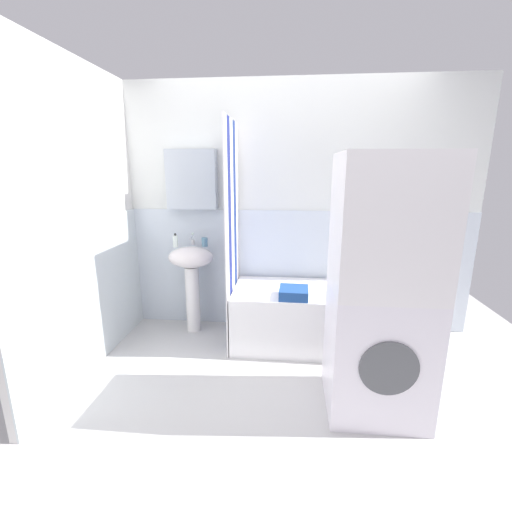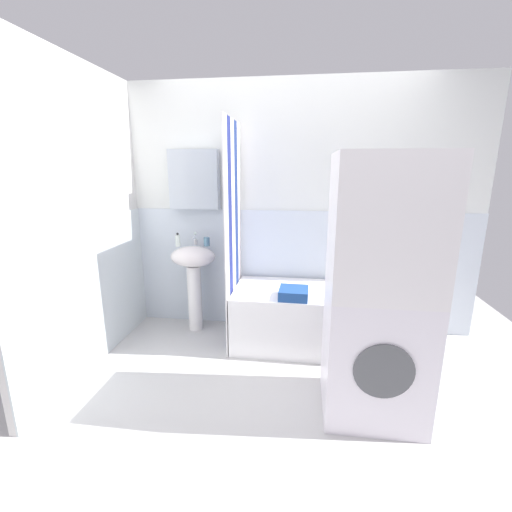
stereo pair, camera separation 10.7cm
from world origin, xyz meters
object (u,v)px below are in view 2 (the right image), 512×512
(sink, at_px, (194,269))
(washer_dryer_stack, at_px, (378,291))
(body_wash_bottle, at_px, (366,272))
(towel_folded, at_px, (294,293))
(shampoo_bottle, at_px, (357,274))
(soap_dispenser, at_px, (178,240))
(lotion_bottle, at_px, (377,272))
(toothbrush_cup, at_px, (207,242))
(bathtub, at_px, (312,317))

(sink, bearing_deg, washer_dryer_stack, -33.32)
(body_wash_bottle, relative_size, towel_folded, 0.96)
(shampoo_bottle, bearing_deg, soap_dispenser, -175.82)
(lotion_bottle, height_order, shampoo_bottle, lotion_bottle)
(toothbrush_cup, xyz_separation_m, lotion_bottle, (1.64, 0.08, -0.26))
(sink, xyz_separation_m, towel_folded, (0.99, -0.37, -0.06))
(bathtub, bearing_deg, soap_dispenser, 173.59)
(soap_dispenser, bearing_deg, bathtub, -6.41)
(bathtub, bearing_deg, toothbrush_cup, 168.72)
(sink, bearing_deg, lotion_bottle, 4.17)
(lotion_bottle, bearing_deg, shampoo_bottle, -174.89)
(sink, relative_size, washer_dryer_stack, 0.51)
(lotion_bottle, bearing_deg, towel_folded, -147.09)
(sink, relative_size, toothbrush_cup, 10.11)
(shampoo_bottle, bearing_deg, toothbrush_cup, -177.38)
(sink, distance_m, shampoo_bottle, 1.58)
(lotion_bottle, distance_m, washer_dryer_stack, 1.18)
(body_wash_bottle, distance_m, towel_folded, 0.83)
(body_wash_bottle, bearing_deg, soap_dispenser, -175.90)
(body_wash_bottle, height_order, washer_dryer_stack, washer_dryer_stack)
(toothbrush_cup, distance_m, bathtub, 1.23)
(toothbrush_cup, relative_size, lotion_bottle, 0.35)
(lotion_bottle, height_order, body_wash_bottle, lotion_bottle)
(lotion_bottle, bearing_deg, bathtub, -154.64)
(sink, relative_size, towel_folded, 3.47)
(toothbrush_cup, height_order, washer_dryer_stack, washer_dryer_stack)
(bathtub, distance_m, shampoo_bottle, 0.62)
(shampoo_bottle, distance_m, towel_folded, 0.76)
(towel_folded, bearing_deg, body_wash_bottle, 36.16)
(bathtub, distance_m, washer_dryer_stack, 1.10)
(toothbrush_cup, relative_size, towel_folded, 0.34)
(sink, relative_size, body_wash_bottle, 3.60)
(soap_dispenser, distance_m, toothbrush_cup, 0.28)
(washer_dryer_stack, bearing_deg, bathtub, 113.97)
(toothbrush_cup, distance_m, shampoo_bottle, 1.48)
(shampoo_bottle, bearing_deg, washer_dryer_stack, -92.18)
(soap_dispenser, relative_size, lotion_bottle, 0.56)
(towel_folded, bearing_deg, sink, 159.42)
(body_wash_bottle, bearing_deg, lotion_bottle, 7.14)
(toothbrush_cup, bearing_deg, bathtub, -11.28)
(soap_dispenser, relative_size, towel_folded, 0.55)
(sink, relative_size, soap_dispenser, 6.37)
(soap_dispenser, bearing_deg, towel_folded, -17.61)
(soap_dispenser, height_order, washer_dryer_stack, washer_dryer_stack)
(bathtub, distance_m, body_wash_bottle, 0.69)
(sink, bearing_deg, towel_folded, -20.58)
(soap_dispenser, xyz_separation_m, lotion_bottle, (1.91, 0.14, -0.28))
(bathtub, height_order, washer_dryer_stack, washer_dryer_stack)
(shampoo_bottle, bearing_deg, body_wash_bottle, 2.38)
(soap_dispenser, xyz_separation_m, towel_folded, (1.13, -0.36, -0.35))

